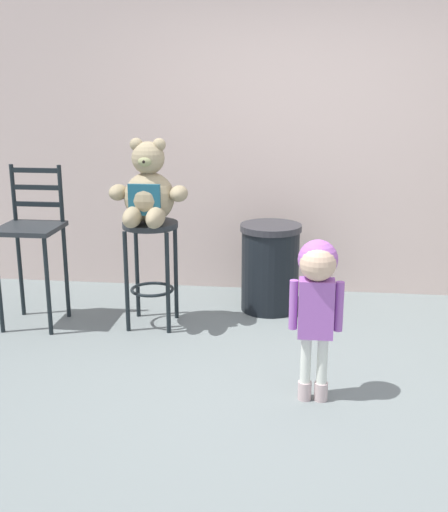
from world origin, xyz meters
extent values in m
plane|color=slate|center=(0.00, 0.00, 0.00)|extent=(24.00, 24.00, 0.00)
cube|color=beige|center=(0.00, 2.10, 1.78)|extent=(6.81, 0.30, 3.57)
cylinder|color=#23282B|center=(-1.03, 0.98, 0.78)|extent=(0.41, 0.41, 0.04)
cylinder|color=black|center=(-1.18, 0.82, 0.38)|extent=(0.03, 0.03, 0.76)
cylinder|color=black|center=(-0.88, 0.82, 0.38)|extent=(0.03, 0.03, 0.76)
cylinder|color=black|center=(-1.18, 1.13, 0.38)|extent=(0.03, 0.03, 0.76)
cylinder|color=black|center=(-0.88, 1.13, 0.38)|extent=(0.03, 0.03, 0.76)
torus|color=black|center=(-1.03, 0.98, 0.28)|extent=(0.33, 0.33, 0.02)
sphere|color=gray|center=(-1.03, 0.98, 0.98)|extent=(0.37, 0.37, 0.37)
cube|color=navy|center=(-1.03, 0.83, 0.99)|extent=(0.23, 0.03, 0.22)
sphere|color=gray|center=(-1.03, 0.98, 1.27)|extent=(0.24, 0.24, 0.24)
ellipsoid|color=#898C5F|center=(-1.03, 0.88, 1.25)|extent=(0.10, 0.07, 0.07)
sphere|color=black|center=(-1.03, 0.85, 1.26)|extent=(0.03, 0.03, 0.03)
sphere|color=gray|center=(-1.11, 0.98, 1.36)|extent=(0.09, 0.09, 0.09)
sphere|color=gray|center=(-0.95, 0.98, 1.36)|extent=(0.09, 0.09, 0.09)
ellipsoid|color=gray|center=(-1.25, 0.95, 1.02)|extent=(0.13, 0.21, 0.12)
ellipsoid|color=gray|center=(-0.81, 0.95, 1.02)|extent=(0.13, 0.21, 0.12)
ellipsoid|color=gray|center=(-1.11, 0.80, 0.87)|extent=(0.13, 0.31, 0.15)
ellipsoid|color=gray|center=(-0.95, 0.80, 0.87)|extent=(0.13, 0.31, 0.15)
cylinder|color=#C2AAAA|center=(0.12, -0.09, 0.06)|extent=(0.08, 0.08, 0.11)
cylinder|color=silver|center=(0.12, -0.09, 0.25)|extent=(0.06, 0.06, 0.29)
cylinder|color=#C2AAAA|center=(0.21, -0.09, 0.06)|extent=(0.08, 0.08, 0.11)
cylinder|color=silver|center=(0.21, -0.09, 0.25)|extent=(0.06, 0.06, 0.29)
cube|color=#9D58B4|center=(0.17, -0.09, 0.57)|extent=(0.20, 0.11, 0.34)
cylinder|color=#9D58B4|center=(0.04, -0.09, 0.58)|extent=(0.05, 0.05, 0.29)
cylinder|color=#9D58B4|center=(0.29, -0.09, 0.58)|extent=(0.05, 0.05, 0.29)
sphere|color=#D8B293|center=(0.17, -0.09, 0.83)|extent=(0.21, 0.21, 0.21)
sphere|color=#A258AE|center=(0.17, -0.06, 0.84)|extent=(0.22, 0.22, 0.22)
cylinder|color=black|center=(-0.16, 1.42, 0.33)|extent=(0.46, 0.46, 0.66)
cylinder|color=#2D2D33|center=(-0.16, 1.42, 0.68)|extent=(0.49, 0.49, 0.05)
cube|color=#23282B|center=(-1.92, 0.87, 0.75)|extent=(0.44, 0.44, 0.03)
cylinder|color=black|center=(-1.73, 0.69, 0.37)|extent=(0.03, 0.03, 0.73)
cylinder|color=black|center=(-2.10, 1.06, 0.37)|extent=(0.03, 0.03, 0.73)
cylinder|color=black|center=(-1.73, 1.06, 0.37)|extent=(0.03, 0.03, 0.73)
cylinder|color=black|center=(-2.10, 1.06, 0.98)|extent=(0.03, 0.03, 0.43)
cylinder|color=black|center=(-1.73, 1.06, 0.98)|extent=(0.03, 0.03, 0.43)
cube|color=black|center=(-1.92, 1.06, 0.90)|extent=(0.37, 0.02, 0.04)
cube|color=black|center=(-1.92, 1.06, 1.03)|extent=(0.37, 0.02, 0.04)
cube|color=black|center=(-1.92, 1.06, 1.15)|extent=(0.37, 0.02, 0.04)
camera|label=1|loc=(0.06, -3.52, 1.81)|focal=44.98mm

